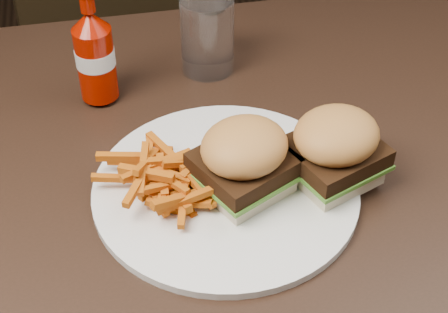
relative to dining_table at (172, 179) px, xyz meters
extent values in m
cube|color=black|center=(0.00, 0.00, 0.00)|extent=(1.20, 0.80, 0.04)
cube|color=black|center=(-0.06, 0.74, -0.30)|extent=(0.54, 0.54, 0.04)
cylinder|color=white|center=(0.06, -0.06, 0.03)|extent=(0.33, 0.33, 0.01)
cube|color=beige|center=(0.08, -0.07, 0.04)|extent=(0.12, 0.12, 0.02)
cube|color=beige|center=(0.19, -0.07, 0.04)|extent=(0.12, 0.12, 0.02)
cylinder|color=#970F00|center=(-0.08, 0.17, 0.08)|extent=(0.06, 0.06, 0.11)
cylinder|color=white|center=(0.09, 0.21, 0.08)|extent=(0.10, 0.10, 0.12)
camera|label=1|loc=(-0.07, -0.65, 0.61)|focal=55.00mm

